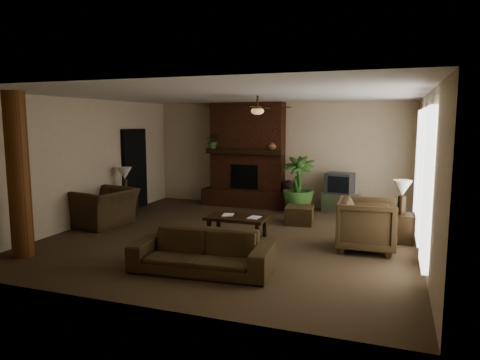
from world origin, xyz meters
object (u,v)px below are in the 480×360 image
at_px(coffee_table, 237,219).
at_px(armchair_right, 367,222).
at_px(tv_stand, 341,203).
at_px(side_table_right, 400,228).
at_px(sofa, 201,245).
at_px(log_column, 19,175).
at_px(floor_plant, 298,198).
at_px(floor_vase, 288,192).
at_px(lamp_right, 402,191).
at_px(armchair_left, 103,201).
at_px(side_table_left, 126,205).
at_px(lamp_left, 125,175).
at_px(ottoman, 299,215).

bearing_deg(coffee_table, armchair_right, -0.93).
bearing_deg(tv_stand, side_table_right, -36.38).
relative_size(sofa, armchair_right, 2.11).
height_order(log_column, floor_plant, log_column).
bearing_deg(side_table_right, log_column, -152.92).
bearing_deg(floor_vase, armchair_right, -55.54).
distance_m(log_column, lamp_right, 6.85).
bearing_deg(armchair_left, floor_vase, 141.82).
xyz_separation_m(sofa, side_table_left, (-3.40, 3.00, -0.15)).
bearing_deg(armchair_left, sofa, 67.18).
height_order(log_column, side_table_right, log_column).
relative_size(sofa, lamp_left, 3.32).
height_order(coffee_table, floor_vase, floor_vase).
distance_m(armchair_right, lamp_left, 5.83).
distance_m(armchair_right, coffee_table, 2.49).
xyz_separation_m(tv_stand, lamp_left, (-4.91, -2.12, 0.75)).
xyz_separation_m(tv_stand, side_table_right, (1.39, -2.32, 0.03)).
bearing_deg(lamp_left, log_column, -86.55).
height_order(ottoman, tv_stand, tv_stand).
bearing_deg(floor_plant, armchair_left, -144.02).
relative_size(log_column, armchair_right, 2.74).
distance_m(tv_stand, lamp_left, 5.40).
relative_size(armchair_left, ottoman, 2.09).
height_order(sofa, lamp_right, lamp_right).
distance_m(log_column, ottoman, 5.72).
height_order(sofa, floor_vase, sofa).
xyz_separation_m(armchair_left, lamp_left, (-0.12, 1.00, 0.45)).
xyz_separation_m(armchair_right, lamp_right, (0.58, 0.75, 0.49)).
relative_size(lamp_left, lamp_right, 1.00).
xyz_separation_m(floor_plant, lamp_left, (-3.89, -1.73, 0.60)).
relative_size(sofa, armchair_left, 1.72).
relative_size(ottoman, lamp_right, 0.92).
distance_m(coffee_table, side_table_left, 3.37).
bearing_deg(lamp_right, armchair_right, -127.56).
distance_m(sofa, floor_vase, 5.22).
height_order(log_column, sofa, log_column).
height_order(log_column, armchair_right, log_column).
bearing_deg(lamp_left, floor_vase, 32.33).
bearing_deg(lamp_left, sofa, -41.30).
relative_size(sofa, lamp_right, 3.32).
bearing_deg(tv_stand, ottoman, -93.67).
relative_size(ottoman, lamp_left, 0.92).
bearing_deg(side_table_left, floor_plant, 23.93).
xyz_separation_m(armchair_left, ottoman, (4.05, 1.62, -0.35)).
bearing_deg(floor_vase, side_table_left, -147.77).
distance_m(sofa, side_table_left, 4.54).
xyz_separation_m(sofa, coffee_table, (-0.17, 2.06, -0.05)).
bearing_deg(lamp_right, floor_plant, 140.99).
relative_size(ottoman, floor_plant, 0.42).
relative_size(side_table_left, side_table_right, 1.00).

